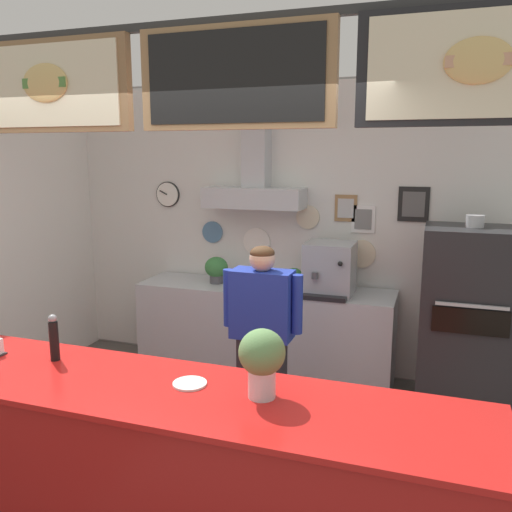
% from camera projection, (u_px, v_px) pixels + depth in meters
% --- Properties ---
extents(ground_plane, '(6.15, 6.15, 0.00)m').
position_uv_depth(ground_plane, '(172.00, 512.00, 3.30)').
color(ground_plane, '#514C47').
extents(back_wall_assembly, '(4.71, 2.89, 2.90)m').
position_uv_depth(back_wall_assembly, '(279.00, 220.00, 5.22)').
color(back_wall_assembly, gray).
rests_on(back_wall_assembly, ground_plane).
extents(service_counter, '(3.67, 0.73, 1.03)m').
position_uv_depth(service_counter, '(137.00, 472.00, 2.85)').
color(service_counter, '#B21916').
rests_on(service_counter, ground_plane).
extents(back_prep_counter, '(2.51, 0.62, 0.92)m').
position_uv_depth(back_prep_counter, '(264.00, 333.00, 5.25)').
color(back_prep_counter, '#B7BABF').
rests_on(back_prep_counter, ground_plane).
extents(pizza_oven, '(0.75, 0.69, 1.72)m').
position_uv_depth(pizza_oven, '(467.00, 324.00, 4.36)').
color(pizza_oven, '#232326').
rests_on(pizza_oven, ground_plane).
extents(shop_worker, '(0.61, 0.22, 1.55)m').
position_uv_depth(shop_worker, '(262.00, 341.00, 3.95)').
color(shop_worker, '#232328').
rests_on(shop_worker, ground_plane).
extents(espresso_machine, '(0.44, 0.51, 0.48)m').
position_uv_depth(espresso_machine, '(330.00, 269.00, 4.89)').
color(espresso_machine, '#A3A5AD').
rests_on(espresso_machine, back_prep_counter).
extents(potted_thyme, '(0.23, 0.23, 0.27)m').
position_uv_depth(potted_thyme, '(216.00, 269.00, 5.30)').
color(potted_thyme, '#4C4C51').
rests_on(potted_thyme, back_prep_counter).
extents(potted_rosemary, '(0.16, 0.16, 0.21)m').
position_uv_depth(potted_rosemary, '(294.00, 278.00, 5.08)').
color(potted_rosemary, beige).
rests_on(potted_rosemary, back_prep_counter).
extents(condiment_plate, '(0.18, 0.18, 0.01)m').
position_uv_depth(condiment_plate, '(190.00, 384.00, 2.73)').
color(condiment_plate, white).
rests_on(condiment_plate, service_counter).
extents(basil_vase, '(0.23, 0.23, 0.35)m').
position_uv_depth(basil_vase, '(262.00, 360.00, 2.56)').
color(basil_vase, silver).
rests_on(basil_vase, service_counter).
extents(pepper_grinder, '(0.05, 0.05, 0.27)m').
position_uv_depth(pepper_grinder, '(54.00, 338.00, 3.03)').
color(pepper_grinder, black).
rests_on(pepper_grinder, service_counter).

